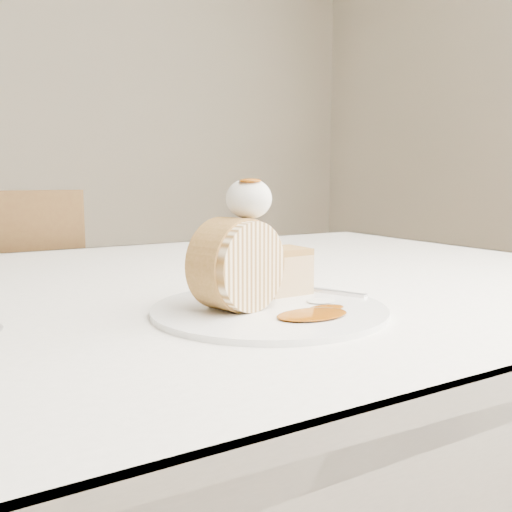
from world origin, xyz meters
TOP-DOWN VIEW (x-y plane):
  - table at (0.00, 0.20)m, footprint 1.40×0.90m
  - plate at (0.05, -0.00)m, footprint 0.25×0.25m
  - roulade_slice at (0.02, 0.01)m, footprint 0.10×0.08m
  - cake_chunk at (0.10, 0.05)m, footprint 0.06×0.05m
  - whipped_cream at (0.03, 0.01)m, footprint 0.05×0.05m
  - caramel_drizzle at (0.03, 0.00)m, footprint 0.02×0.02m
  - caramel_pool at (0.06, -0.06)m, footprint 0.08×0.05m
  - fork at (0.15, 0.03)m, footprint 0.08×0.14m

SIDE VIEW (x-z plane):
  - table at x=0.00m, z-range 0.29..1.04m
  - plate at x=0.05m, z-range 0.75..0.76m
  - fork at x=0.15m, z-range 0.76..0.76m
  - caramel_pool at x=0.06m, z-range 0.76..0.76m
  - cake_chunk at x=0.10m, z-range 0.76..0.80m
  - roulade_slice at x=0.02m, z-range 0.76..0.85m
  - whipped_cream at x=0.03m, z-range 0.85..0.89m
  - caramel_drizzle at x=0.03m, z-range 0.89..0.90m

